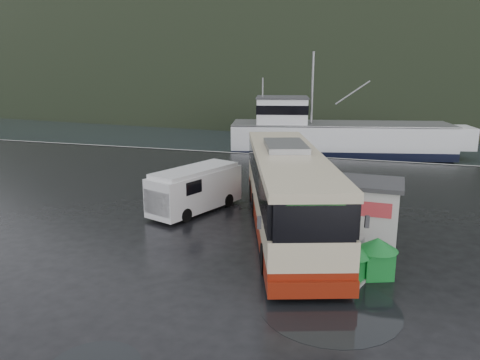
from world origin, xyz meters
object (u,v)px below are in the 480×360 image
(jersey_barrier_b, at_px, (349,263))
(ticket_kiosk, at_px, (359,239))
(white_van, at_px, (196,211))
(dome_tent, at_px, (307,278))
(fishing_trawler, at_px, (340,142))
(jersey_barrier_a, at_px, (350,284))
(coach_bus, at_px, (287,230))
(waste_bin_right, at_px, (350,280))
(waste_bin_left, at_px, (375,276))

(jersey_barrier_b, bearing_deg, ticket_kiosk, 85.12)
(white_van, bearing_deg, dome_tent, -22.28)
(ticket_kiosk, height_order, fishing_trawler, fishing_trawler)
(jersey_barrier_a, height_order, jersey_barrier_b, same)
(coach_bus, relative_size, waste_bin_right, 10.27)
(ticket_kiosk, bearing_deg, white_van, 170.55)
(coach_bus, relative_size, fishing_trawler, 0.55)
(coach_bus, xyz_separation_m, jersey_barrier_a, (3.12, -4.65, 0.00))
(waste_bin_right, bearing_deg, fishing_trawler, 95.75)
(jersey_barrier_a, bearing_deg, white_van, 142.87)
(dome_tent, distance_m, jersey_barrier_b, 2.19)
(jersey_barrier_b, bearing_deg, white_van, 151.14)
(waste_bin_right, xyz_separation_m, dome_tent, (-1.47, -0.30, 0.00))
(jersey_barrier_b, bearing_deg, jersey_barrier_a, -85.21)
(jersey_barrier_a, bearing_deg, fishing_trawler, 95.70)
(coach_bus, relative_size, waste_bin_left, 9.41)
(white_van, xyz_separation_m, jersey_barrier_b, (8.02, -4.42, 0.00))
(white_van, height_order, jersey_barrier_a, white_van)
(waste_bin_left, bearing_deg, waste_bin_right, -146.73)
(waste_bin_left, height_order, jersey_barrier_b, waste_bin_left)
(coach_bus, bearing_deg, waste_bin_right, -72.33)
(white_van, bearing_deg, waste_bin_right, -15.31)
(waste_bin_left, relative_size, jersey_barrier_a, 0.86)
(ticket_kiosk, bearing_deg, waste_bin_right, -89.13)
(waste_bin_left, distance_m, ticket_kiosk, 3.70)
(coach_bus, bearing_deg, jersey_barrier_b, -62.28)
(ticket_kiosk, bearing_deg, jersey_barrier_a, -88.99)
(waste_bin_right, bearing_deg, jersey_barrier_a, -89.32)
(coach_bus, distance_m, fishing_trawler, 26.46)
(jersey_barrier_a, xyz_separation_m, fishing_trawler, (-3.11, 31.11, 0.00))
(waste_bin_right, distance_m, fishing_trawler, 30.94)
(coach_bus, relative_size, ticket_kiosk, 4.10)
(waste_bin_right, bearing_deg, ticket_kiosk, 88.77)
(coach_bus, distance_m, ticket_kiosk, 3.21)
(coach_bus, relative_size, white_van, 2.49)
(white_van, distance_m, waste_bin_right, 10.04)
(dome_tent, bearing_deg, coach_bus, 109.64)
(coach_bus, bearing_deg, ticket_kiosk, -20.90)
(coach_bus, distance_m, waste_bin_left, 5.46)
(white_van, relative_size, waste_bin_left, 3.79)
(dome_tent, bearing_deg, ticket_kiosk, 70.76)
(waste_bin_right, height_order, jersey_barrier_b, waste_bin_right)
(ticket_kiosk, xyz_separation_m, jersey_barrier_b, (-0.23, -2.73, 0.00))
(waste_bin_right, bearing_deg, white_van, 144.35)
(coach_bus, bearing_deg, white_van, 144.92)
(ticket_kiosk, relative_size, jersey_barrier_b, 1.98)
(waste_bin_left, relative_size, fishing_trawler, 0.06)
(white_van, bearing_deg, coach_bus, 3.43)
(waste_bin_right, distance_m, ticket_kiosk, 4.17)
(dome_tent, xyz_separation_m, fishing_trawler, (-1.63, 31.08, 0.00))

